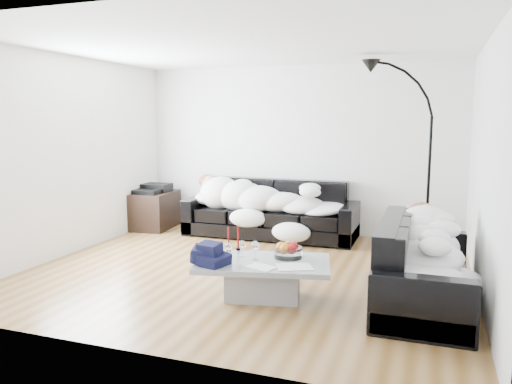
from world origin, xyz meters
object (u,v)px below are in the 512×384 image
(coffee_table, at_px, (263,280))
(shoes, at_px, (268,279))
(fruit_bowl, at_px, (288,249))
(stereo, at_px, (154,188))
(av_cabinet, at_px, (154,210))
(sofa_back, at_px, (270,209))
(candle_right, at_px, (238,238))
(wine_glass_a, at_px, (242,248))
(wine_glass_b, at_px, (229,250))
(sleeper_back, at_px, (269,196))
(wine_glass_c, at_px, (255,251))
(candle_left, at_px, (229,239))
(sleeper_right, at_px, (426,239))
(floor_lamp, at_px, (429,173))
(sofa_right, at_px, (425,262))

(coffee_table, xyz_separation_m, shoes, (-0.09, 0.44, -0.14))
(fruit_bowl, relative_size, stereo, 0.65)
(av_cabinet, distance_m, stereo, 0.36)
(sofa_back, relative_size, stereo, 5.89)
(coffee_table, xyz_separation_m, stereo, (-2.75, 2.52, 0.47))
(coffee_table, distance_m, candle_right, 0.59)
(wine_glass_a, xyz_separation_m, shoes, (0.17, 0.34, -0.41))
(wine_glass_b, height_order, stereo, stereo)
(sleeper_back, relative_size, wine_glass_c, 11.82)
(fruit_bowl, bearing_deg, candle_left, 176.54)
(sofa_back, height_order, sleeper_right, sofa_back)
(candle_right, distance_m, floor_lamp, 2.65)
(fruit_bowl, height_order, floor_lamp, floor_lamp)
(candle_right, bearing_deg, wine_glass_b, -85.68)
(wine_glass_c, bearing_deg, candle_left, 149.60)
(sleeper_right, bearing_deg, candle_right, 93.58)
(sofa_back, height_order, wine_glass_c, sofa_back)
(sleeper_right, xyz_separation_m, wine_glass_b, (-1.88, -0.44, -0.16))
(sofa_right, bearing_deg, sleeper_back, 47.36)
(sleeper_right, height_order, candle_right, sleeper_right)
(wine_glass_c, height_order, stereo, stereo)
(candle_left, bearing_deg, sleeper_back, 97.06)
(sofa_back, bearing_deg, coffee_table, -73.65)
(coffee_table, height_order, fruit_bowl, fruit_bowl)
(sleeper_back, xyz_separation_m, sleeper_right, (2.26, -2.09, -0.01))
(floor_lamp, bearing_deg, sleeper_back, 168.23)
(sleeper_right, relative_size, wine_glass_b, 10.39)
(sleeper_back, height_order, shoes, sleeper_back)
(coffee_table, bearing_deg, fruit_bowl, 44.57)
(candle_right, bearing_deg, wine_glass_a, -58.47)
(sleeper_right, relative_size, floor_lamp, 0.77)
(coffee_table, xyz_separation_m, fruit_bowl, (0.20, 0.20, 0.28))
(sofa_back, xyz_separation_m, wine_glass_a, (0.49, -2.46, 0.04))
(sleeper_right, height_order, wine_glass_b, sleeper_right)
(floor_lamp, bearing_deg, candle_left, -137.87)
(sofa_back, relative_size, av_cabinet, 3.00)
(sofa_right, height_order, sleeper_right, sleeper_right)
(sofa_back, xyz_separation_m, candle_right, (0.36, -2.25, 0.09))
(sofa_right, bearing_deg, fruit_bowl, 99.76)
(wine_glass_b, distance_m, shoes, 0.68)
(candle_left, distance_m, stereo, 3.22)
(wine_glass_a, bearing_deg, sofa_right, 10.34)
(sleeper_back, xyz_separation_m, candle_right, (0.36, -2.20, -0.13))
(wine_glass_b, distance_m, candle_left, 0.28)
(sleeper_back, xyz_separation_m, wine_glass_b, (0.39, -2.53, -0.18))
(candle_left, bearing_deg, candle_right, 38.43)
(wine_glass_c, bearing_deg, sleeper_back, 104.86)
(stereo, bearing_deg, sofa_back, -0.52)
(fruit_bowl, bearing_deg, wine_glass_c, -147.86)
(av_cabinet, bearing_deg, candle_left, -50.02)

